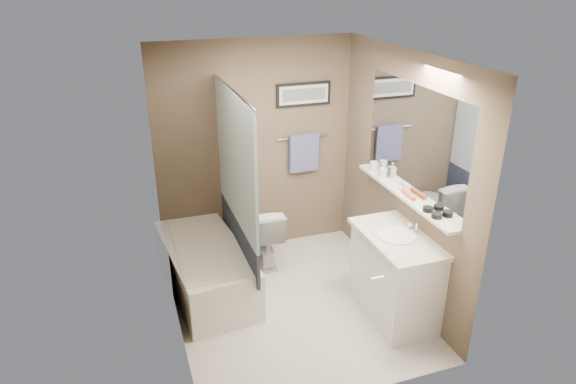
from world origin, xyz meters
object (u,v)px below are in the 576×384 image
object	(u,v)px
hair_brush_front	(408,194)
candle_bowl_far	(428,209)
glass_jar	(374,166)
vanity	(395,278)
soap_bottle	(382,171)
bathtub	(206,268)
toilet	(262,233)
candle_bowl_near	(437,215)

from	to	relation	value
hair_brush_front	candle_bowl_far	bearing A→B (deg)	-90.00
hair_brush_front	glass_jar	xyz separation A→B (m)	(0.00, 0.68, 0.03)
vanity	hair_brush_front	bearing A→B (deg)	47.43
glass_jar	soap_bottle	world-z (taller)	soap_bottle
glass_jar	soap_bottle	size ratio (longest dim) A/B	0.68
bathtub	hair_brush_front	xyz separation A→B (m)	(1.79, -0.77, 0.89)
toilet	glass_jar	bearing A→B (deg)	160.90
toilet	glass_jar	world-z (taller)	glass_jar
bathtub	vanity	bearing A→B (deg)	-37.19
candle_bowl_near	glass_jar	xyz separation A→B (m)	(0.00, 1.13, 0.03)
candle_bowl_near	hair_brush_front	distance (m)	0.45
candle_bowl_far	soap_bottle	xyz separation A→B (m)	(0.00, 0.82, 0.05)
toilet	soap_bottle	distance (m)	1.51
vanity	soap_bottle	xyz separation A→B (m)	(0.19, 0.70, 0.79)
hair_brush_front	vanity	bearing A→B (deg)	-132.93
bathtub	candle_bowl_near	world-z (taller)	candle_bowl_near
bathtub	soap_bottle	bearing A→B (deg)	-14.66
candle_bowl_near	vanity	bearing A→B (deg)	126.14
soap_bottle	glass_jar	bearing A→B (deg)	90.00
bathtub	candle_bowl_far	world-z (taller)	candle_bowl_far
hair_brush_front	soap_bottle	size ratio (longest dim) A/B	1.51
candle_bowl_near	hair_brush_front	world-z (taller)	hair_brush_front
vanity	hair_brush_front	world-z (taller)	hair_brush_front
bathtub	hair_brush_front	size ratio (longest dim) A/B	6.82
bathtub	vanity	xyz separation A→B (m)	(1.60, -0.97, 0.15)
bathtub	vanity	distance (m)	1.88
bathtub	candle_bowl_near	size ratio (longest dim) A/B	16.67
vanity	candle_bowl_near	world-z (taller)	candle_bowl_near
bathtub	glass_jar	world-z (taller)	glass_jar
candle_bowl_far	hair_brush_front	bearing A→B (deg)	90.00
vanity	candle_bowl_far	distance (m)	0.77
vanity	bathtub	bearing A→B (deg)	149.07
bathtub	hair_brush_front	bearing A→B (deg)	-29.33
candle_bowl_near	soap_bottle	world-z (taller)	soap_bottle
vanity	soap_bottle	distance (m)	1.07
candle_bowl_near	soap_bottle	xyz separation A→B (m)	(0.00, 0.95, 0.05)
candle_bowl_far	glass_jar	distance (m)	1.00
bathtub	toilet	size ratio (longest dim) A/B	2.17
candle_bowl_far	vanity	bearing A→B (deg)	146.15
glass_jar	soap_bottle	bearing A→B (deg)	-90.00
bathtub	vanity	size ratio (longest dim) A/B	1.67
vanity	soap_bottle	world-z (taller)	soap_bottle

